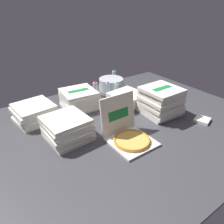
{
  "coord_description": "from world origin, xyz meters",
  "views": [
    {
      "loc": [
        -1.22,
        -1.58,
        1.25
      ],
      "look_at": [
        -0.03,
        0.1,
        0.14
      ],
      "focal_mm": 34.73,
      "sensor_mm": 36.0,
      "label": 1
    }
  ],
  "objects": [
    {
      "name": "ground_plane",
      "position": [
        0.0,
        0.0,
        -0.01
      ],
      "size": [
        3.2,
        2.4,
        0.02
      ],
      "primitive_type": "cube",
      "color": "#38383D"
    },
    {
      "name": "open_pizza_box",
      "position": [
        -0.08,
        -0.25,
        0.07
      ],
      "size": [
        0.4,
        0.46,
        0.41
      ],
      "color": "silver",
      "rests_on": "ground_plane"
    },
    {
      "name": "pizza_stack_left_mid",
      "position": [
        0.41,
        0.37,
        0.07
      ],
      "size": [
        0.45,
        0.45,
        0.15
      ],
      "color": "silver",
      "rests_on": "ground_plane"
    },
    {
      "name": "pizza_stack_right_near",
      "position": [
        0.56,
        -0.05,
        0.17
      ],
      "size": [
        0.44,
        0.44,
        0.34
      ],
      "color": "silver",
      "rests_on": "ground_plane"
    },
    {
      "name": "pizza_stack_center_far",
      "position": [
        -0.55,
        0.13,
        0.11
      ],
      "size": [
        0.44,
        0.44,
        0.22
      ],
      "color": "silver",
      "rests_on": "ground_plane"
    },
    {
      "name": "pizza_stack_left_near",
      "position": [
        -0.7,
        0.67,
        0.09
      ],
      "size": [
        0.45,
        0.45,
        0.18
      ],
      "color": "silver",
      "rests_on": "ground_plane"
    },
    {
      "name": "pizza_stack_right_mid",
      "position": [
        -0.13,
        0.66,
        0.11
      ],
      "size": [
        0.44,
        0.44,
        0.22
      ],
      "color": "silver",
      "rests_on": "ground_plane"
    },
    {
      "name": "ice_bucket",
      "position": [
        0.53,
        0.9,
        0.09
      ],
      "size": [
        0.36,
        0.36,
        0.17
      ],
      "primitive_type": "cylinder",
      "color": "#B7BABF",
      "rests_on": "ground_plane"
    },
    {
      "name": "water_bottle_0",
      "position": [
        0.22,
        0.85,
        0.1
      ],
      "size": [
        0.06,
        0.06,
        0.21
      ],
      "color": "white",
      "rests_on": "ground_plane"
    },
    {
      "name": "water_bottle_1",
      "position": [
        0.44,
        0.65,
        0.1
      ],
      "size": [
        0.06,
        0.06,
        0.21
      ],
      "color": "silver",
      "rests_on": "ground_plane"
    },
    {
      "name": "water_bottle_2",
      "position": [
        0.74,
        1.12,
        0.1
      ],
      "size": [
        0.06,
        0.06,
        0.21
      ],
      "color": "white",
      "rests_on": "ground_plane"
    },
    {
      "name": "water_bottle_3",
      "position": [
        0.35,
        0.73,
        0.1
      ],
      "size": [
        0.06,
        0.06,
        0.21
      ],
      "color": "silver",
      "rests_on": "ground_plane"
    },
    {
      "name": "napkin_pile",
      "position": [
        0.83,
        -0.46,
        0.02
      ],
      "size": [
        0.2,
        0.2,
        0.03
      ],
      "primitive_type": "cube",
      "rotation": [
        0.0,
        0.0,
        0.33
      ],
      "color": "white",
      "rests_on": "ground_plane"
    }
  ]
}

